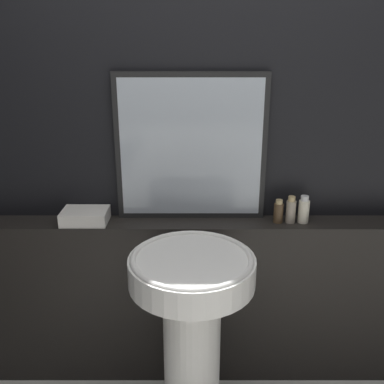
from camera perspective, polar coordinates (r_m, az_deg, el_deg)
wall_back at (r=2.07m, az=2.20°, el=6.63°), size 8.00×0.06×2.50m
vanity_counter at (r=2.29m, az=2.04°, el=-14.24°), size 2.95×0.17×0.88m
pedestal_sink at (r=1.87m, az=-0.00°, el=-17.21°), size 0.51×0.51×0.91m
mirror at (r=2.02m, az=-0.12°, el=5.84°), size 0.71×0.03×0.70m
towel_stack at (r=2.12m, az=-14.03°, el=-3.13°), size 0.22×0.16×0.06m
shampoo_bottle at (r=2.10m, az=11.46°, el=-2.62°), size 0.05×0.05×0.12m
conditioner_bottle at (r=2.10m, az=13.05°, el=-2.41°), size 0.05×0.05×0.13m
lotion_bottle at (r=2.12m, az=14.69°, el=-2.36°), size 0.05×0.05×0.13m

